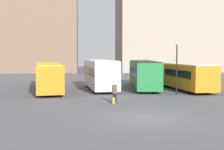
{
  "coord_description": "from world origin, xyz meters",
  "views": [
    {
      "loc": [
        -3.68,
        -18.28,
        3.78
      ],
      "look_at": [
        -1.06,
        8.69,
        2.0
      ],
      "focal_mm": 50.0,
      "sensor_mm": 36.0,
      "label": 1
    }
  ],
  "objects_px": {
    "traveler": "(115,91)",
    "suitcase": "(113,100)",
    "bus_2": "(144,73)",
    "bus_3": "(184,75)",
    "bus_1": "(100,74)",
    "lamp_post_1": "(177,64)",
    "bus_0": "(48,76)"
  },
  "relations": [
    {
      "from": "traveler",
      "to": "suitcase",
      "type": "bearing_deg",
      "value": 151.06
    },
    {
      "from": "lamp_post_1",
      "to": "traveler",
      "type": "bearing_deg",
      "value": -146.98
    },
    {
      "from": "bus_0",
      "to": "bus_2",
      "type": "distance_m",
      "value": 10.6
    },
    {
      "from": "suitcase",
      "to": "lamp_post_1",
      "type": "distance_m",
      "value": 8.28
    },
    {
      "from": "bus_2",
      "to": "bus_3",
      "type": "height_order",
      "value": "bus_2"
    },
    {
      "from": "bus_1",
      "to": "lamp_post_1",
      "type": "xyz_separation_m",
      "value": [
        6.8,
        -5.23,
        1.23
      ]
    },
    {
      "from": "bus_3",
      "to": "suitcase",
      "type": "height_order",
      "value": "bus_3"
    },
    {
      "from": "bus_0",
      "to": "bus_1",
      "type": "height_order",
      "value": "bus_1"
    },
    {
      "from": "traveler",
      "to": "lamp_post_1",
      "type": "height_order",
      "value": "lamp_post_1"
    },
    {
      "from": "bus_0",
      "to": "lamp_post_1",
      "type": "distance_m",
      "value": 13.42
    },
    {
      "from": "bus_1",
      "to": "bus_3",
      "type": "relative_size",
      "value": 0.87
    },
    {
      "from": "bus_3",
      "to": "suitcase",
      "type": "distance_m",
      "value": 12.37
    },
    {
      "from": "bus_2",
      "to": "bus_3",
      "type": "distance_m",
      "value": 4.44
    },
    {
      "from": "suitcase",
      "to": "lamp_post_1",
      "type": "relative_size",
      "value": 0.15
    },
    {
      "from": "traveler",
      "to": "lamp_post_1",
      "type": "relative_size",
      "value": 0.33
    },
    {
      "from": "bus_1",
      "to": "traveler",
      "type": "xyz_separation_m",
      "value": [
        0.59,
        -9.27,
        -0.75
      ]
    },
    {
      "from": "bus_3",
      "to": "traveler",
      "type": "xyz_separation_m",
      "value": [
        -8.36,
        -8.38,
        -0.58
      ]
    },
    {
      "from": "bus_2",
      "to": "traveler",
      "type": "relative_size",
      "value": 7.07
    },
    {
      "from": "bus_2",
      "to": "suitcase",
      "type": "height_order",
      "value": "bus_2"
    },
    {
      "from": "traveler",
      "to": "bus_2",
      "type": "bearing_deg",
      "value": -32.94
    },
    {
      "from": "bus_2",
      "to": "traveler",
      "type": "distance_m",
      "value": 11.29
    },
    {
      "from": "bus_3",
      "to": "lamp_post_1",
      "type": "height_order",
      "value": "lamp_post_1"
    },
    {
      "from": "bus_0",
      "to": "bus_1",
      "type": "xyz_separation_m",
      "value": [
        5.54,
        0.16,
        0.15
      ]
    },
    {
      "from": "traveler",
      "to": "lamp_post_1",
      "type": "xyz_separation_m",
      "value": [
        6.22,
        4.04,
        1.98
      ]
    },
    {
      "from": "bus_0",
      "to": "bus_3",
      "type": "bearing_deg",
      "value": -100.98
    },
    {
      "from": "bus_2",
      "to": "lamp_post_1",
      "type": "relative_size",
      "value": 2.34
    },
    {
      "from": "traveler",
      "to": "bus_3",
      "type": "bearing_deg",
      "value": -54.92
    },
    {
      "from": "suitcase",
      "to": "traveler",
      "type": "bearing_deg",
      "value": -28.94
    },
    {
      "from": "bus_3",
      "to": "lamp_post_1",
      "type": "relative_size",
      "value": 2.15
    },
    {
      "from": "bus_1",
      "to": "traveler",
      "type": "bearing_deg",
      "value": 177.81
    },
    {
      "from": "bus_0",
      "to": "suitcase",
      "type": "xyz_separation_m",
      "value": [
        5.96,
        -9.6,
        -1.31
      ]
    },
    {
      "from": "bus_3",
      "to": "bus_0",
      "type": "bearing_deg",
      "value": 81.12
    }
  ]
}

